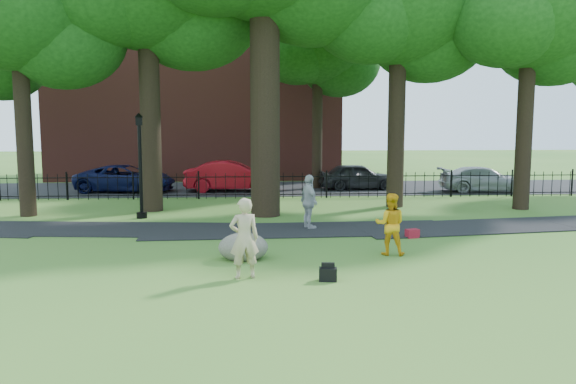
{
  "coord_description": "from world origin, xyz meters",
  "views": [
    {
      "loc": [
        -0.48,
        -14.14,
        3.46
      ],
      "look_at": [
        0.54,
        2.0,
        1.5
      ],
      "focal_mm": 35.0,
      "sensor_mm": 36.0,
      "label": 1
    }
  ],
  "objects": [
    {
      "name": "red_bag",
      "position": [
        4.39,
        2.48,
        0.13
      ],
      "size": [
        0.44,
        0.34,
        0.27
      ],
      "primitive_type": "cube",
      "rotation": [
        0.0,
        0.0,
        0.28
      ],
      "color": "maroon",
      "rests_on": "ground"
    },
    {
      "name": "pedestrian",
      "position": [
        1.37,
        4.14,
        0.91
      ],
      "size": [
        0.78,
        1.15,
        1.81
      ],
      "primitive_type": "imported",
      "rotation": [
        0.0,
        0.0,
        1.92
      ],
      "color": "#A8A9AD",
      "rests_on": "ground"
    },
    {
      "name": "boulder",
      "position": [
        -0.74,
        0.05,
        0.37
      ],
      "size": [
        1.56,
        1.39,
        0.75
      ],
      "primitive_type": "ellipsoid",
      "rotation": [
        0.0,
        0.0,
        -0.41
      ],
      "color": "#605E50",
      "rests_on": "ground"
    },
    {
      "name": "tree_row",
      "position": [
        0.52,
        8.4,
        8.15
      ],
      "size": [
        26.82,
        7.96,
        12.42
      ],
      "color": "black",
      "rests_on": "ground"
    },
    {
      "name": "woman",
      "position": [
        -0.68,
        -1.74,
        0.92
      ],
      "size": [
        0.74,
        0.55,
        1.84
      ],
      "primitive_type": "imported",
      "rotation": [
        0.0,
        0.0,
        3.32
      ],
      "color": "tan",
      "rests_on": "ground"
    },
    {
      "name": "silver_car",
      "position": [
        11.32,
        13.73,
        0.65
      ],
      "size": [
        4.57,
        2.13,
        1.29
      ],
      "primitive_type": "imported",
      "rotation": [
        0.0,
        0.0,
        1.5
      ],
      "color": "#9C9FA5",
      "rests_on": "ground"
    },
    {
      "name": "ground",
      "position": [
        0.0,
        0.0,
        0.0
      ],
      "size": [
        120.0,
        120.0,
        0.0
      ],
      "primitive_type": "plane",
      "color": "#397027",
      "rests_on": "ground"
    },
    {
      "name": "footpath",
      "position": [
        1.0,
        3.9,
        0.0
      ],
      "size": [
        36.07,
        3.85,
        0.03
      ],
      "primitive_type": "cube",
      "rotation": [
        0.0,
        0.0,
        0.03
      ],
      "color": "black",
      "rests_on": "ground"
    },
    {
      "name": "man",
      "position": [
        3.15,
        0.32,
        0.83
      ],
      "size": [
        0.92,
        0.79,
        1.65
      ],
      "primitive_type": "imported",
      "rotation": [
        0.0,
        0.0,
        2.91
      ],
      "color": "orange",
      "rests_on": "ground"
    },
    {
      "name": "backpack",
      "position": [
        1.17,
        -2.09,
        0.15
      ],
      "size": [
        0.42,
        0.29,
        0.3
      ],
      "primitive_type": "cube",
      "rotation": [
        0.0,
        0.0,
        -0.12
      ],
      "color": "black",
      "rests_on": "ground"
    },
    {
      "name": "brick_building",
      "position": [
        -4.0,
        24.0,
        6.0
      ],
      "size": [
        18.0,
        8.0,
        12.0
      ],
      "primitive_type": "cube",
      "color": "brown",
      "rests_on": "ground"
    },
    {
      "name": "iron_fence",
      "position": [
        0.0,
        12.0,
        0.6
      ],
      "size": [
        44.0,
        0.04,
        1.2
      ],
      "color": "black",
      "rests_on": "ground"
    },
    {
      "name": "lamppost",
      "position": [
        -4.6,
        6.69,
        1.9
      ],
      "size": [
        0.38,
        0.38,
        3.88
      ],
      "rotation": [
        0.0,
        0.0,
        0.17
      ],
      "color": "black",
      "rests_on": "ground"
    },
    {
      "name": "street",
      "position": [
        0.0,
        16.0,
        0.0
      ],
      "size": [
        80.0,
        7.0,
        0.02
      ],
      "primitive_type": "cube",
      "color": "black",
      "rests_on": "ground"
    },
    {
      "name": "red_sedan",
      "position": [
        -1.58,
        14.85,
        0.79
      ],
      "size": [
        4.79,
        1.68,
        1.58
      ],
      "primitive_type": "imported",
      "rotation": [
        0.0,
        0.0,
        1.57
      ],
      "color": "maroon",
      "rests_on": "ground"
    },
    {
      "name": "grey_car",
      "position": [
        5.1,
        15.29,
        0.7
      ],
      "size": [
        4.17,
        1.81,
        1.4
      ],
      "primitive_type": "imported",
      "rotation": [
        0.0,
        0.0,
        1.61
      ],
      "color": "black",
      "rests_on": "ground"
    },
    {
      "name": "navy_van",
      "position": [
        -6.98,
        14.93,
        0.69
      ],
      "size": [
        5.21,
        2.81,
        1.39
      ],
      "primitive_type": "imported",
      "rotation": [
        0.0,
        0.0,
        1.47
      ],
      "color": "#0B113A",
      "rests_on": "ground"
    }
  ]
}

